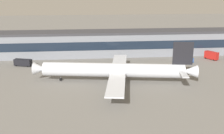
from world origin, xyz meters
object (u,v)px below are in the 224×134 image
(baggage_tug, at_px, (186,57))
(crew_van, at_px, (188,60))
(catering_truck, at_px, (211,55))
(airliner, at_px, (115,70))
(fuel_truck, at_px, (23,62))

(baggage_tug, height_order, crew_van, crew_van)
(baggage_tug, height_order, catering_truck, catering_truck)
(airliner, distance_m, crew_van, 46.78)
(crew_van, bearing_deg, baggage_tug, 73.63)
(fuel_truck, distance_m, catering_truck, 95.83)
(airliner, relative_size, crew_van, 11.92)
(fuel_truck, bearing_deg, crew_van, -1.89)
(fuel_truck, relative_size, baggage_tug, 2.17)
(fuel_truck, height_order, baggage_tug, fuel_truck)
(baggage_tug, bearing_deg, crew_van, -106.37)
(crew_van, bearing_deg, airliner, -147.17)
(baggage_tug, relative_size, catering_truck, 0.54)
(airliner, bearing_deg, fuel_truck, 146.09)
(fuel_truck, xyz_separation_m, baggage_tug, (83.49, 6.54, -0.80))
(catering_truck, bearing_deg, fuel_truck, -177.93)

